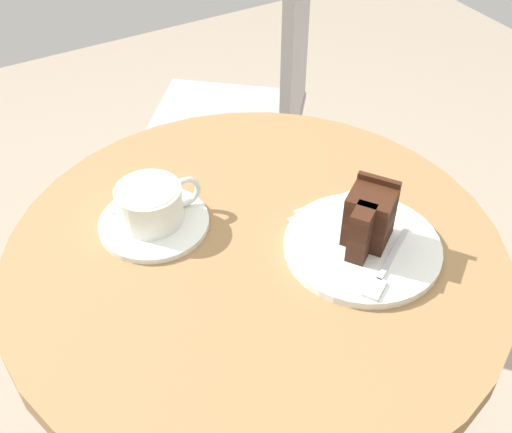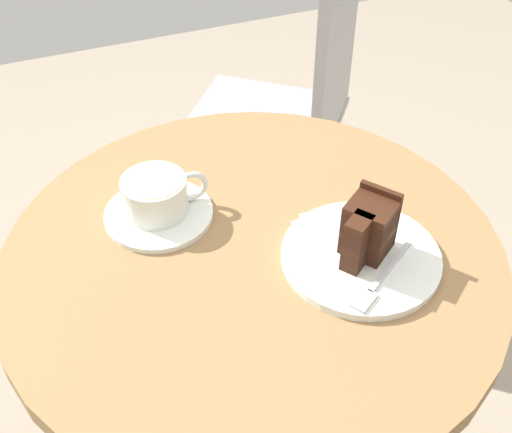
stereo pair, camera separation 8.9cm
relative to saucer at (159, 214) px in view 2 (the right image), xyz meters
name	(u,v)px [view 2 (the right image)]	position (x,y,z in m)	size (l,w,h in m)	color
cafe_table	(253,309)	(0.10, -0.12, -0.13)	(0.71, 0.71, 0.75)	olive
saucer	(159,214)	(0.00, 0.00, 0.00)	(0.16, 0.16, 0.01)	silver
coffee_cup	(156,194)	(0.00, 0.01, 0.03)	(0.13, 0.10, 0.06)	silver
teaspoon	(157,187)	(0.01, 0.05, 0.01)	(0.10, 0.03, 0.00)	#B7B7BC
cake_plate	(361,257)	(0.23, -0.19, 0.00)	(0.22, 0.22, 0.01)	silver
cake_slice	(368,229)	(0.24, -0.19, 0.05)	(0.10, 0.09, 0.09)	#381E14
fork	(378,282)	(0.23, -0.25, 0.01)	(0.13, 0.09, 0.00)	#B7B7BC
napkin	(354,235)	(0.25, -0.15, 0.00)	(0.15, 0.14, 0.00)	beige
cafe_chair	(298,97)	(0.47, 0.51, -0.19)	(0.53, 0.53, 0.95)	#9E9EA3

